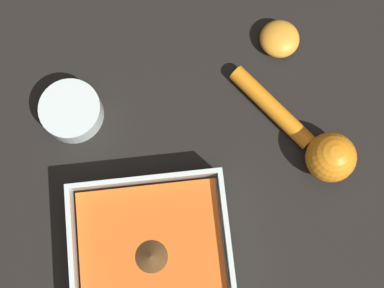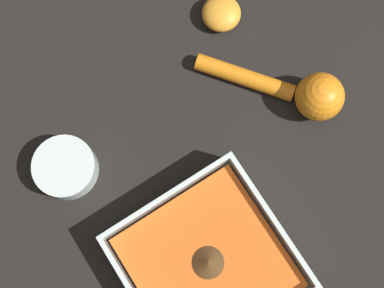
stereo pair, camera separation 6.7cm
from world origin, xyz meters
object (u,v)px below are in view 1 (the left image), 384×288
at_px(spice_bowl, 72,112).
at_px(lemon_squeezer, 318,146).
at_px(square_dish, 152,257).
at_px(lemon_half, 280,39).

relative_size(spice_bowl, lemon_squeezer, 0.47).
bearing_deg(square_dish, lemon_squeezer, -152.79).
height_order(lemon_squeezer, lemon_half, lemon_squeezer).
xyz_separation_m(spice_bowl, lemon_squeezer, (-0.31, 0.08, 0.01)).
bearing_deg(square_dish, spice_bowl, -65.88).
xyz_separation_m(square_dish, lemon_half, (-0.19, -0.27, -0.00)).
bearing_deg(lemon_half, square_dish, 53.73).
bearing_deg(square_dish, lemon_half, -126.27).
height_order(square_dish, lemon_half, square_dish).
bearing_deg(spice_bowl, lemon_half, -165.84).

